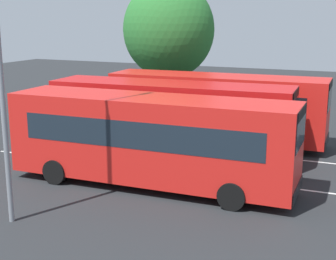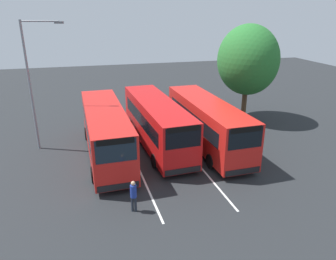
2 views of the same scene
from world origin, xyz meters
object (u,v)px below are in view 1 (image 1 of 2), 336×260
bus_center_right (216,106)px  depot_tree (168,30)px  street_lamp (7,55)px  bus_far_left (151,138)px  bus_center_left (170,117)px

bus_center_right → depot_tree: depot_tree is taller
bus_center_right → street_lamp: street_lamp is taller
bus_far_left → bus_center_left: 3.78m
depot_tree → street_lamp: bearing=-81.8°
bus_center_left → depot_tree: (-4.06, 8.99, 3.47)m
bus_far_left → street_lamp: 5.95m
street_lamp → bus_center_right: bearing=3.7°
bus_center_left → street_lamp: size_ratio=1.22×
bus_center_right → bus_far_left: bearing=-93.1°
street_lamp → depot_tree: bearing=24.5°
bus_center_right → street_lamp: (-2.57, -11.51, 3.21)m
bus_center_right → depot_tree: 8.24m
bus_far_left → depot_tree: (-4.89, 12.68, 3.47)m
bus_center_right → bus_center_left: bearing=-107.6°
bus_center_right → street_lamp: 12.23m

